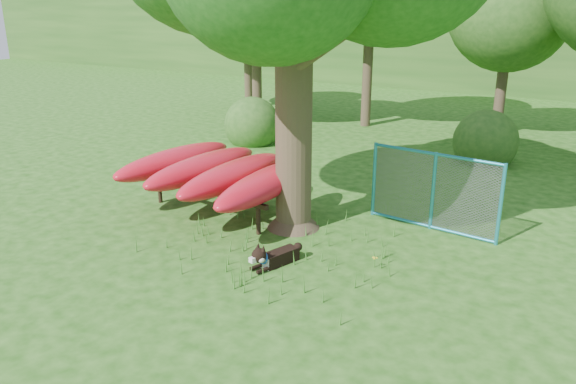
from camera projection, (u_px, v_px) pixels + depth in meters
The scene contains 11 objects.
ground at pixel (242, 263), 9.76m from camera, with size 80.00×80.00×0.00m, color #1C4E0F.
wooden_post at pixel (285, 191), 11.09m from camera, with size 0.40×0.14×1.47m.
kayak_rack at pixel (218, 171), 11.90m from camera, with size 3.72×3.85×1.20m.
husky_dog at pixel (273, 257), 9.60m from camera, with size 0.52×1.06×0.49m.
fence_section at pixel (433, 191), 11.02m from camera, with size 2.69×0.37×2.63m.
wildflower_clump at pixel (375, 259), 9.54m from camera, with size 0.10×0.10×0.21m.
bg_tree_c at pixel (510, 10), 18.25m from camera, with size 4.00×4.00×6.12m.
bg_tree_f at pixel (247, 19), 23.55m from camera, with size 3.60×3.60×5.55m.
shrub_left at pixel (252, 143), 18.30m from camera, with size 1.80×1.80×1.80m, color #29551B.
shrub_mid at pixel (483, 162), 16.06m from camera, with size 1.80×1.80×1.80m, color #29551B.
wooded_hillside at pixel (533, 29), 31.50m from camera, with size 80.00×12.00×6.00m, color #29551B.
Camera 1 is at (5.29, -7.16, 4.26)m, focal length 35.00 mm.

